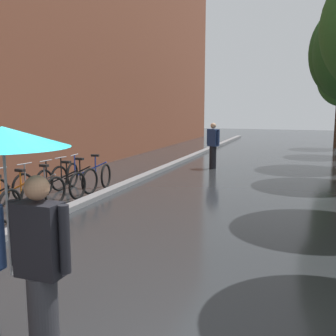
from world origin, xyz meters
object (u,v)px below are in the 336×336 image
Objects in this scene: parked_bicycle_2 at (14,194)px; couple_under_umbrella at (7,209)px; parked_bicycle_3 at (39,188)px; parked_bicycle_6 at (89,174)px; pedestrian_walking_midground at (213,145)px; parked_bicycle_4 at (61,183)px; parked_bicycle_5 at (74,179)px.

couple_under_umbrella is (3.60, -4.18, 1.03)m from parked_bicycle_2.
parked_bicycle_6 is (0.14, 2.07, 0.00)m from parked_bicycle_3.
couple_under_umbrella is at bearing -85.84° from pedestrian_walking_midground.
couple_under_umbrella is at bearing -64.10° from parked_bicycle_6.
parked_bicycle_4 is 1.39m from parked_bicycle_6.
parked_bicycle_3 is 0.55× the size of couple_under_umbrella.
couple_under_umbrella is 11.68m from pedestrian_walking_midground.
parked_bicycle_3 is 1.02× the size of parked_bicycle_5.
parked_bicycle_2 is at bearing -110.26° from pedestrian_walking_midground.
parked_bicycle_5 is (0.13, 1.33, 0.00)m from parked_bicycle_3.
parked_bicycle_6 is 0.68× the size of pedestrian_walking_midground.
parked_bicycle_5 is (0.18, 2.09, 0.00)m from parked_bicycle_2.
pedestrian_walking_midground is (2.70, 6.69, 0.50)m from parked_bicycle_3.
parked_bicycle_2 is 7.96m from pedestrian_walking_midground.
couple_under_umbrella reaches higher than parked_bicycle_3.
couple_under_umbrella reaches higher than pedestrian_walking_midground.
parked_bicycle_2 is 2.84m from parked_bicycle_6.
parked_bicycle_4 is 6.65m from couple_under_umbrella.
parked_bicycle_3 is 2.07m from parked_bicycle_6.
parked_bicycle_5 is 0.74m from parked_bicycle_6.
parked_bicycle_4 is at bearing -113.02° from pedestrian_walking_midground.
parked_bicycle_2 is at bearing 130.71° from couple_under_umbrella.
couple_under_umbrella is at bearing -58.84° from parked_bicycle_4.
couple_under_umbrella reaches higher than parked_bicycle_4.
parked_bicycle_6 is (0.01, 0.74, 0.00)m from parked_bicycle_5.
parked_bicycle_4 is 0.65m from parked_bicycle_5.
parked_bicycle_5 is 0.54× the size of couple_under_umbrella.
parked_bicycle_2 is at bearing -97.81° from parked_bicycle_4.
parked_bicycle_2 is 0.77m from parked_bicycle_3.
pedestrian_walking_midground is at bearing 66.98° from parked_bicycle_4.
parked_bicycle_6 is at bearing 88.95° from parked_bicycle_5.
couple_under_umbrella is (3.41, -7.02, 1.03)m from parked_bicycle_6.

